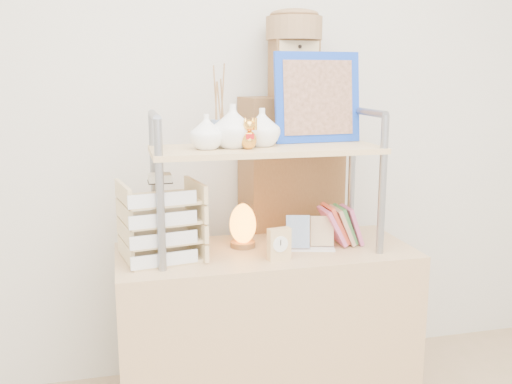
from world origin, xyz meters
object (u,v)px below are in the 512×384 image
cabinet (290,239)px  desk (266,335)px  salt_lamp (243,225)px  letter_tray (161,225)px

cabinet → desk: bearing=-125.6°
desk → salt_lamp: size_ratio=6.56×
cabinet → salt_lamp: 0.46m
desk → cabinet: 0.52m
salt_lamp → cabinet: bearing=45.5°
cabinet → letter_tray: 0.77m
cabinet → letter_tray: bearing=-153.9°
letter_tray → salt_lamp: (0.34, 0.08, -0.04)m
cabinet → salt_lamp: size_ratio=7.38×
desk → letter_tray: letter_tray is taller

